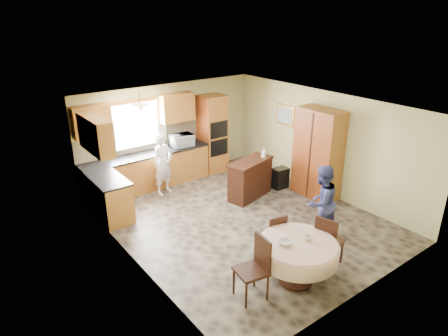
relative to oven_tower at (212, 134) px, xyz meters
name	(u,v)px	position (x,y,z in m)	size (l,w,h in m)	color
floor	(241,219)	(-1.15, -2.69, -1.06)	(5.00, 6.00, 0.01)	#695D4A
ceiling	(243,106)	(-1.15, -2.69, 1.44)	(5.00, 6.00, 0.01)	white
wall_back	(170,132)	(-1.15, 0.31, 0.19)	(5.00, 0.02, 2.50)	tan
wall_front	(369,225)	(-1.15, -5.69, 0.19)	(5.00, 0.02, 2.50)	tan
wall_left	(129,199)	(-3.65, -2.69, 0.19)	(0.02, 6.00, 2.50)	tan
wall_right	(323,143)	(1.35, -2.69, 0.19)	(0.02, 6.00, 2.50)	tan
window	(133,125)	(-2.15, 0.29, 0.54)	(1.40, 0.03, 1.10)	white
curtain_left	(104,129)	(-2.90, 0.24, 0.59)	(0.22, 0.02, 1.15)	white
curtain_right	(161,119)	(-1.40, 0.24, 0.59)	(0.22, 0.02, 1.15)	white
base_cab_back	(148,171)	(-2.00, 0.01, -0.62)	(3.30, 0.60, 0.88)	#B58230
counter_back	(146,154)	(-2.00, 0.01, -0.16)	(3.30, 0.64, 0.04)	black
base_cab_left	(110,199)	(-3.35, -0.89, -0.62)	(0.60, 1.20, 0.88)	#B58230
counter_left	(108,179)	(-3.35, -0.89, -0.16)	(0.64, 1.20, 0.04)	black
backsplash	(140,141)	(-2.00, 0.30, 0.12)	(3.30, 0.02, 0.55)	#C3B189
wall_cab_left	(91,121)	(-3.20, 0.15, 0.85)	(0.85, 0.33, 0.72)	#B1782C
wall_cab_right	(177,107)	(-1.00, 0.15, 0.85)	(0.90, 0.33, 0.72)	#B1782C
wall_cab_side	(96,135)	(-3.48, -0.89, 0.85)	(0.33, 1.20, 0.72)	#B1782C
oven_tower	(212,134)	(0.00, 0.00, 0.00)	(0.66, 0.62, 2.12)	#B58230
oven_upper	(219,130)	(0.00, -0.31, 0.19)	(0.56, 0.01, 0.45)	black
oven_lower	(219,148)	(0.00, -0.31, -0.31)	(0.56, 0.01, 0.45)	black
pendant	(140,108)	(-2.15, -0.19, 1.06)	(0.36, 0.36, 0.18)	beige
sideboard	(250,180)	(-0.28, -1.94, -0.62)	(1.23, 0.51, 0.88)	#3A1B10
space_heater	(280,178)	(0.67, -2.01, -0.79)	(0.39, 0.27, 0.53)	black
cupboard	(318,153)	(1.07, -2.80, 0.01)	(0.56, 1.12, 2.14)	#B58230
dining_table	(297,251)	(-1.74, -4.85, -0.47)	(1.32, 1.32, 0.75)	#3A1B10
chair_left	(256,265)	(-2.52, -4.71, -0.48)	(0.52, 0.52, 1.04)	#3A1B10
chair_back	(274,234)	(-1.56, -4.13, -0.57)	(0.45, 0.45, 0.88)	#3A1B10
chair_right	(328,239)	(-1.01, -4.87, -0.52)	(0.52, 0.52, 0.99)	#3A1B10
framed_picture	(285,115)	(1.32, -1.42, 0.61)	(0.06, 0.63, 0.52)	gold
microwave	(182,140)	(-0.99, -0.04, 0.02)	(0.57, 0.39, 0.31)	silver
person_sink	(163,164)	(-1.83, -0.52, -0.30)	(0.56, 0.37, 1.53)	silver
person_dining	(321,202)	(-0.35, -4.14, -0.30)	(0.74, 0.57, 1.52)	navy
bowl_sideboard	(242,164)	(-0.53, -1.94, -0.15)	(0.23, 0.23, 0.06)	#B2B2B2
bottle_sideboard	(264,154)	(0.14, -1.94, -0.04)	(0.11, 0.11, 0.28)	silver
cup_table	(307,238)	(-1.58, -4.89, -0.26)	(0.12, 0.12, 0.09)	#B2B2B2
bowl_table	(285,243)	(-1.96, -4.77, -0.27)	(0.21, 0.21, 0.07)	#B2B2B2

